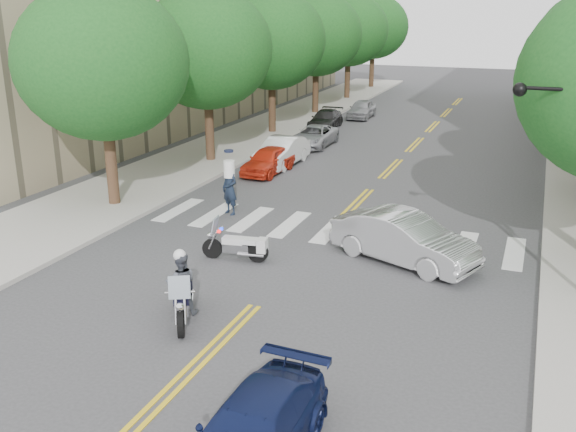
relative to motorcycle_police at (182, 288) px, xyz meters
The scene contains 17 objects.
ground 2.11m from the motorcycle_police, 43.24° to the left, with size 140.00×140.00×0.00m, color #38383A.
sidewalk_left 24.70m from the motorcycle_police, 109.15° to the left, with size 5.00×60.00×0.15m, color #9E9991.
tree_l_0 11.42m from the motorcycle_police, 135.30° to the left, with size 6.40×6.40×8.45m.
tree_l_1 17.65m from the motorcycle_police, 115.78° to the left, with size 6.40×6.40×8.45m.
tree_l_2 24.91m from the motorcycle_police, 107.60° to the left, with size 6.40×6.40×8.45m.
tree_l_3 32.52m from the motorcycle_police, 103.29° to the left, with size 6.40×6.40×8.45m.
tree_l_4 40.28m from the motorcycle_police, 100.65° to the left, with size 6.40×6.40×8.45m.
tree_l_5 48.12m from the motorcycle_police, 98.89° to the left, with size 6.40×6.40×8.45m.
motorcycle_police is the anchor object (origin of this frame).
motorcycle_parked 4.10m from the motorcycle_police, 94.47° to the left, with size 2.12×0.69×1.37m.
officer_standing 8.57m from the motorcycle_police, 108.42° to the left, with size 0.73×0.48×2.00m, color black.
convertible 7.30m from the motorcycle_police, 52.90° to the left, with size 1.63×4.66×1.54m, color silver.
parked_car_a 14.82m from the motorcycle_police, 104.85° to the left, with size 1.48×3.69×1.26m, color red.
parked_car_b 16.40m from the motorcycle_police, 103.39° to the left, with size 1.47×4.21×1.39m, color white.
parked_car_c 21.16m from the motorcycle_police, 100.34° to the left, with size 1.89×4.09×1.14m, color #93959A.
parked_car_d 26.57m from the motorcycle_police, 100.60° to the left, with size 1.63×4.01×1.16m, color black.
parked_car_e 31.05m from the motorcycle_police, 97.02° to the left, with size 1.49×3.70×1.26m, color gray.
Camera 1 is at (6.47, -13.97, 7.63)m, focal length 40.00 mm.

